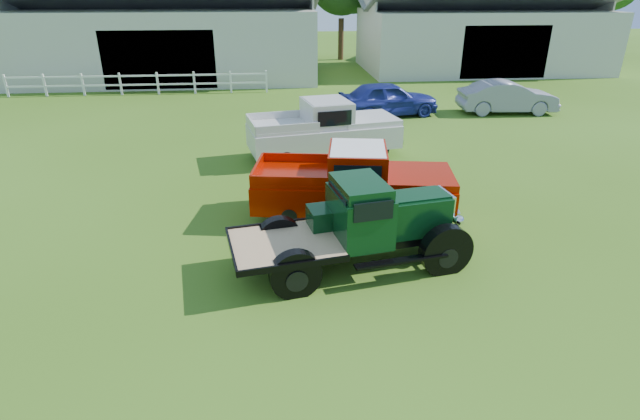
{
  "coord_description": "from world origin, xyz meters",
  "views": [
    {
      "loc": [
        -0.78,
        -8.77,
        5.59
      ],
      "look_at": [
        0.2,
        1.2,
        1.05
      ],
      "focal_mm": 28.0,
      "sensor_mm": 36.0,
      "label": 1
    }
  ],
  "objects_px": {
    "red_pickup": "(353,182)",
    "misc_car_grey": "(507,97)",
    "misc_car_blue": "(388,99)",
    "white_pickup": "(324,130)",
    "vintage_flatbed": "(355,225)"
  },
  "relations": [
    {
      "from": "white_pickup",
      "to": "misc_car_blue",
      "type": "relative_size",
      "value": 1.17
    },
    {
      "from": "misc_car_grey",
      "to": "white_pickup",
      "type": "bearing_deg",
      "value": 125.55
    },
    {
      "from": "white_pickup",
      "to": "misc_car_grey",
      "type": "bearing_deg",
      "value": 20.73
    },
    {
      "from": "red_pickup",
      "to": "misc_car_blue",
      "type": "height_order",
      "value": "red_pickup"
    },
    {
      "from": "vintage_flatbed",
      "to": "misc_car_blue",
      "type": "height_order",
      "value": "vintage_flatbed"
    },
    {
      "from": "misc_car_grey",
      "to": "red_pickup",
      "type": "bearing_deg",
      "value": 143.76
    },
    {
      "from": "red_pickup",
      "to": "misc_car_blue",
      "type": "bearing_deg",
      "value": 82.01
    },
    {
      "from": "vintage_flatbed",
      "to": "red_pickup",
      "type": "height_order",
      "value": "vintage_flatbed"
    },
    {
      "from": "misc_car_blue",
      "to": "vintage_flatbed",
      "type": "bearing_deg",
      "value": 155.18
    },
    {
      "from": "white_pickup",
      "to": "misc_car_grey",
      "type": "distance_m",
      "value": 10.96
    },
    {
      "from": "vintage_flatbed",
      "to": "red_pickup",
      "type": "bearing_deg",
      "value": 71.65
    },
    {
      "from": "red_pickup",
      "to": "misc_car_blue",
      "type": "relative_size",
      "value": 1.14
    },
    {
      "from": "vintage_flatbed",
      "to": "misc_car_grey",
      "type": "xyz_separation_m",
      "value": [
        9.45,
        13.33,
        -0.24
      ]
    },
    {
      "from": "vintage_flatbed",
      "to": "misc_car_grey",
      "type": "relative_size",
      "value": 1.1
    },
    {
      "from": "red_pickup",
      "to": "misc_car_grey",
      "type": "bearing_deg",
      "value": 59.17
    }
  ]
}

